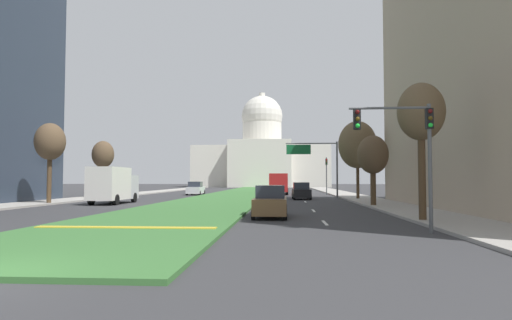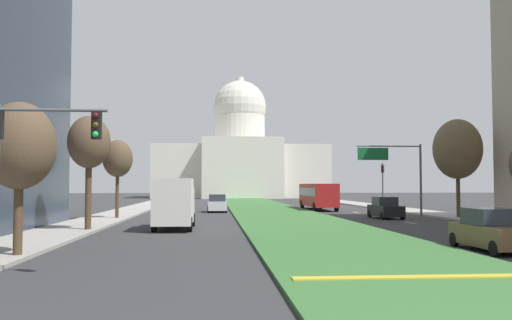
% 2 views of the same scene
% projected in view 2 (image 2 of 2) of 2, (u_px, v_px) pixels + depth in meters
% --- Properties ---
extents(ground_plane, '(260.00, 260.00, 0.00)m').
position_uv_depth(ground_plane, '(263.00, 208.00, 65.24)').
color(ground_plane, '#333335').
extents(grass_median, '(8.44, 105.94, 0.14)m').
position_uv_depth(grass_median, '(268.00, 210.00, 59.39)').
color(grass_median, '#386B33').
rests_on(grass_median, ground_plane).
extents(median_curb_nose, '(7.60, 0.50, 0.04)m').
position_uv_depth(median_curb_nose, '(423.00, 277.00, 15.49)').
color(median_curb_nose, gold).
rests_on(median_curb_nose, grass_median).
extents(lane_dashes_right, '(0.16, 58.23, 0.01)m').
position_uv_depth(lane_dashes_right, '(380.00, 217.00, 47.31)').
color(lane_dashes_right, silver).
rests_on(lane_dashes_right, ground_plane).
extents(sidewalk_left, '(4.00, 105.94, 0.15)m').
position_uv_depth(sidewalk_left, '(122.00, 213.00, 52.36)').
color(sidewalk_left, '#9E9991').
rests_on(sidewalk_left, ground_plane).
extents(sidewalk_right, '(4.00, 105.94, 0.15)m').
position_uv_depth(sidewalk_right, '(420.00, 212.00, 54.70)').
color(sidewalk_right, '#9E9991').
rests_on(sidewalk_right, ground_plane).
extents(capitol_building, '(38.40, 25.18, 27.86)m').
position_uv_depth(capitol_building, '(240.00, 160.00, 123.43)').
color(capitol_building, silver).
rests_on(capitol_building, ground_plane).
extents(traffic_light_near_left, '(3.34, 0.35, 5.20)m').
position_uv_depth(traffic_light_near_left, '(26.00, 152.00, 16.04)').
color(traffic_light_near_left, '#515456').
rests_on(traffic_light_near_left, ground_plane).
extents(traffic_light_far_right, '(0.28, 0.35, 5.20)m').
position_uv_depth(traffic_light_far_right, '(383.00, 180.00, 58.84)').
color(traffic_light_far_right, '#515456').
rests_on(traffic_light_far_right, ground_plane).
extents(overhead_guide_sign, '(5.96, 0.20, 6.50)m').
position_uv_depth(overhead_guide_sign, '(396.00, 164.00, 48.44)').
color(overhead_guide_sign, '#515456').
rests_on(overhead_guide_sign, ground_plane).
extents(street_tree_left_near, '(2.70, 2.70, 6.00)m').
position_uv_depth(street_tree_left_near, '(20.00, 147.00, 20.68)').
color(street_tree_left_near, '#4C3823').
rests_on(street_tree_left_near, ground_plane).
extents(street_tree_left_mid, '(2.55, 2.55, 7.00)m').
position_uv_depth(street_tree_left_mid, '(89.00, 144.00, 32.59)').
color(street_tree_left_mid, '#4C3823').
rests_on(street_tree_left_mid, ground_plane).
extents(street_tree_left_far, '(2.43, 2.43, 6.49)m').
position_uv_depth(street_tree_left_far, '(118.00, 159.00, 43.98)').
color(street_tree_left_far, '#4C3823').
rests_on(street_tree_left_far, ground_plane).
extents(street_tree_right_far, '(4.01, 4.01, 8.32)m').
position_uv_depth(street_tree_right_far, '(457.00, 149.00, 45.01)').
color(street_tree_right_far, '#4C3823').
rests_on(street_tree_right_far, ground_plane).
extents(sedan_lead_stopped, '(1.89, 4.49, 1.81)m').
position_uv_depth(sedan_lead_stopped, '(491.00, 231.00, 22.94)').
color(sedan_lead_stopped, brown).
rests_on(sedan_lead_stopped, ground_plane).
extents(sedan_midblock, '(2.03, 4.23, 1.82)m').
position_uv_depth(sedan_midblock, '(385.00, 208.00, 45.30)').
color(sedan_midblock, black).
rests_on(sedan_midblock, ground_plane).
extents(sedan_distant, '(2.06, 4.46, 1.84)m').
position_uv_depth(sedan_distant, '(217.00, 204.00, 55.96)').
color(sedan_distant, silver).
rests_on(sedan_distant, ground_plane).
extents(box_truck_delivery, '(2.40, 6.40, 3.20)m').
position_uv_depth(box_truck_delivery, '(175.00, 203.00, 34.18)').
color(box_truck_delivery, '#BCBCC1').
rests_on(box_truck_delivery, ground_plane).
extents(city_bus, '(2.62, 11.00, 2.95)m').
position_uv_depth(city_bus, '(318.00, 194.00, 61.11)').
color(city_bus, '#B21E1E').
rests_on(city_bus, ground_plane).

